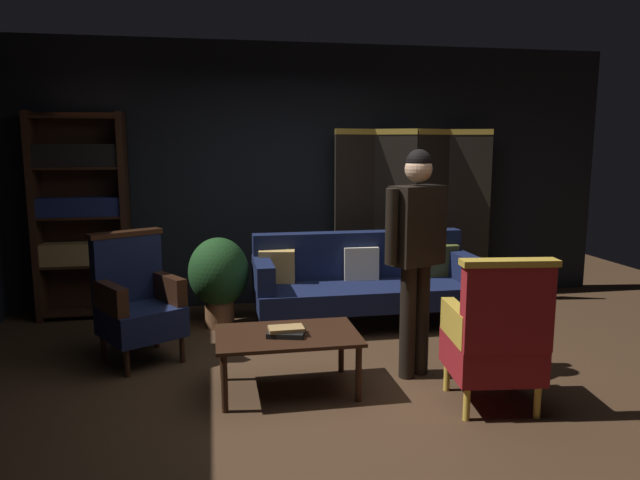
{
  "coord_description": "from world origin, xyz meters",
  "views": [
    {
      "loc": [
        -0.88,
        -3.92,
        1.73
      ],
      "look_at": [
        0.0,
        0.8,
        0.95
      ],
      "focal_mm": 32.88,
      "sensor_mm": 36.0,
      "label": 1
    }
  ],
  "objects_px": {
    "book_tan_leather": "(286,329)",
    "velvet_couch": "(363,278)",
    "armchair_gilt_accent": "(496,337)",
    "armchair_wing_left": "(137,301)",
    "coffee_table": "(287,340)",
    "book_black_cloth": "(286,333)",
    "standing_figure": "(417,242)",
    "potted_plant": "(219,276)",
    "folding_screen": "(413,214)",
    "bookshelf": "(81,212)"
  },
  "relations": [
    {
      "from": "book_tan_leather",
      "to": "velvet_couch",
      "type": "bearing_deg",
      "value": 57.45
    },
    {
      "from": "velvet_couch",
      "to": "armchair_gilt_accent",
      "type": "distance_m",
      "value": 2.01
    },
    {
      "from": "velvet_couch",
      "to": "armchair_wing_left",
      "type": "bearing_deg",
      "value": -163.46
    },
    {
      "from": "coffee_table",
      "to": "book_black_cloth",
      "type": "relative_size",
      "value": 3.97
    },
    {
      "from": "armchair_gilt_accent",
      "to": "book_tan_leather",
      "type": "distance_m",
      "value": 1.41
    },
    {
      "from": "coffee_table",
      "to": "book_black_cloth",
      "type": "height_order",
      "value": "book_black_cloth"
    },
    {
      "from": "standing_figure",
      "to": "potted_plant",
      "type": "height_order",
      "value": "standing_figure"
    },
    {
      "from": "armchair_wing_left",
      "to": "potted_plant",
      "type": "height_order",
      "value": "armchair_wing_left"
    },
    {
      "from": "armchair_wing_left",
      "to": "potted_plant",
      "type": "bearing_deg",
      "value": 49.14
    },
    {
      "from": "book_black_cloth",
      "to": "book_tan_leather",
      "type": "relative_size",
      "value": 1.04
    },
    {
      "from": "folding_screen",
      "to": "standing_figure",
      "type": "xyz_separation_m",
      "value": [
        -0.68,
        -2.02,
        0.04
      ]
    },
    {
      "from": "armchair_wing_left",
      "to": "book_tan_leather",
      "type": "height_order",
      "value": "armchair_wing_left"
    },
    {
      "from": "bookshelf",
      "to": "coffee_table",
      "type": "bearing_deg",
      "value": -50.94
    },
    {
      "from": "armchair_wing_left",
      "to": "standing_figure",
      "type": "distance_m",
      "value": 2.28
    },
    {
      "from": "folding_screen",
      "to": "coffee_table",
      "type": "relative_size",
      "value": 1.9
    },
    {
      "from": "book_tan_leather",
      "to": "standing_figure",
      "type": "bearing_deg",
      "value": 8.16
    },
    {
      "from": "armchair_wing_left",
      "to": "book_tan_leather",
      "type": "relative_size",
      "value": 4.29
    },
    {
      "from": "standing_figure",
      "to": "potted_plant",
      "type": "relative_size",
      "value": 1.97
    },
    {
      "from": "standing_figure",
      "to": "folding_screen",
      "type": "bearing_deg",
      "value": 71.3
    },
    {
      "from": "velvet_couch",
      "to": "book_black_cloth",
      "type": "bearing_deg",
      "value": -122.55
    },
    {
      "from": "coffee_table",
      "to": "armchair_gilt_accent",
      "type": "distance_m",
      "value": 1.41
    },
    {
      "from": "bookshelf",
      "to": "velvet_couch",
      "type": "xyz_separation_m",
      "value": [
        2.7,
        -0.74,
        -0.62
      ]
    },
    {
      "from": "armchair_wing_left",
      "to": "book_black_cloth",
      "type": "distance_m",
      "value": 1.4
    },
    {
      "from": "velvet_couch",
      "to": "coffee_table",
      "type": "relative_size",
      "value": 2.12
    },
    {
      "from": "potted_plant",
      "to": "armchair_wing_left",
      "type": "bearing_deg",
      "value": -130.86
    },
    {
      "from": "armchair_gilt_accent",
      "to": "potted_plant",
      "type": "xyz_separation_m",
      "value": [
        -1.75,
        2.13,
        0.01
      ]
    },
    {
      "from": "standing_figure",
      "to": "potted_plant",
      "type": "bearing_deg",
      "value": 133.61
    },
    {
      "from": "coffee_table",
      "to": "armchair_wing_left",
      "type": "height_order",
      "value": "armchair_wing_left"
    },
    {
      "from": "armchair_gilt_accent",
      "to": "standing_figure",
      "type": "xyz_separation_m",
      "value": [
        -0.33,
        0.64,
        0.54
      ]
    },
    {
      "from": "bookshelf",
      "to": "velvet_couch",
      "type": "height_order",
      "value": "bookshelf"
    },
    {
      "from": "bookshelf",
      "to": "standing_figure",
      "type": "xyz_separation_m",
      "value": [
        2.74,
        -2.08,
        -0.05
      ]
    },
    {
      "from": "coffee_table",
      "to": "folding_screen",
      "type": "bearing_deg",
      "value": 52.01
    },
    {
      "from": "bookshelf",
      "to": "armchair_wing_left",
      "type": "relative_size",
      "value": 1.97
    },
    {
      "from": "velvet_couch",
      "to": "potted_plant",
      "type": "distance_m",
      "value": 1.39
    },
    {
      "from": "armchair_wing_left",
      "to": "book_black_cloth",
      "type": "xyz_separation_m",
      "value": [
        1.1,
        -0.87,
        -0.05
      ]
    },
    {
      "from": "potted_plant",
      "to": "book_tan_leather",
      "type": "distance_m",
      "value": 1.7
    },
    {
      "from": "book_black_cloth",
      "to": "book_tan_leather",
      "type": "distance_m",
      "value": 0.03
    },
    {
      "from": "potted_plant",
      "to": "coffee_table",
      "type": "bearing_deg",
      "value": -74.3
    },
    {
      "from": "coffee_table",
      "to": "armchair_gilt_accent",
      "type": "xyz_separation_m",
      "value": [
        1.3,
        -0.53,
        0.12
      ]
    },
    {
      "from": "book_black_cloth",
      "to": "armchair_gilt_accent",
      "type": "bearing_deg",
      "value": -20.64
    },
    {
      "from": "armchair_wing_left",
      "to": "book_tan_leather",
      "type": "xyz_separation_m",
      "value": [
        1.1,
        -0.87,
        -0.02
      ]
    },
    {
      "from": "bookshelf",
      "to": "armchair_gilt_accent",
      "type": "bearing_deg",
      "value": -41.44
    },
    {
      "from": "standing_figure",
      "to": "book_tan_leather",
      "type": "xyz_separation_m",
      "value": [
        -0.99,
        -0.14,
        -0.56
      ]
    },
    {
      "from": "folding_screen",
      "to": "potted_plant",
      "type": "relative_size",
      "value": 2.19
    },
    {
      "from": "coffee_table",
      "to": "book_black_cloth",
      "type": "bearing_deg",
      "value": -109.48
    },
    {
      "from": "folding_screen",
      "to": "book_black_cloth",
      "type": "xyz_separation_m",
      "value": [
        -1.67,
        -2.16,
        -0.55
      ]
    },
    {
      "from": "armchair_gilt_accent",
      "to": "book_black_cloth",
      "type": "distance_m",
      "value": 1.41
    },
    {
      "from": "coffee_table",
      "to": "armchair_gilt_accent",
      "type": "relative_size",
      "value": 0.96
    },
    {
      "from": "armchair_gilt_accent",
      "to": "velvet_couch",
      "type": "bearing_deg",
      "value": 100.73
    },
    {
      "from": "armchair_gilt_accent",
      "to": "potted_plant",
      "type": "relative_size",
      "value": 1.2
    }
  ]
}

